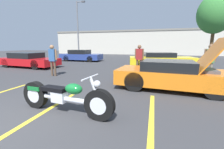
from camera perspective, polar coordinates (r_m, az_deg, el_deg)
parking_stripe_middle at (r=4.10m, az=-26.89°, el=-14.13°), size 0.12×4.58×0.01m
parking_stripe_back at (r=3.16m, az=14.60°, el=-21.10°), size 0.12×4.58×0.01m
far_building at (r=29.60m, az=9.61°, el=12.22°), size 32.00×4.20×4.40m
light_pole at (r=21.00m, az=-12.71°, el=17.14°), size 1.21×0.28×7.20m
tree_background at (r=18.87m, az=34.66°, el=18.43°), size 3.34×3.34×6.63m
motorcycle at (r=3.90m, az=-17.78°, el=-8.12°), size 2.63×0.70×1.00m
show_car_hood_open at (r=6.14m, az=21.96°, el=-0.09°), size 4.23×2.07×1.93m
parked_car_left_row at (r=13.25m, az=-29.26°, el=4.81°), size 4.91×2.15×1.11m
parked_car_right_row at (r=12.08m, az=18.15°, el=5.30°), size 5.02×2.54×1.13m
parked_car_mid_row at (r=16.57m, az=-11.73°, el=7.04°), size 4.38×1.80×1.19m
spectator_near_motorcycle at (r=8.77m, az=-21.69°, el=5.95°), size 0.52×0.22×1.69m
spectator_by_show_car at (r=8.55m, az=33.19°, el=4.99°), size 0.52×0.23×1.72m
spectator_midground at (r=9.01m, az=10.31°, el=6.70°), size 0.52×0.22×1.69m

